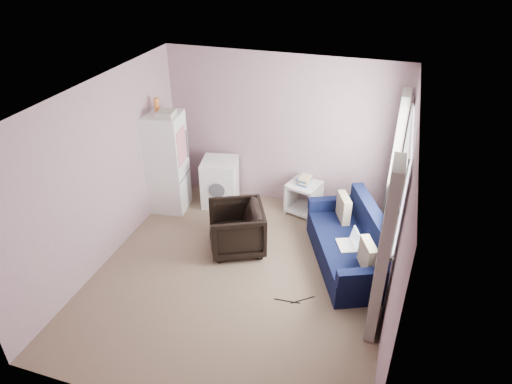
% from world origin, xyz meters
% --- Properties ---
extents(room, '(3.84, 4.24, 2.54)m').
position_xyz_m(room, '(0.02, 0.01, 1.25)').
color(room, '#7E6852').
rests_on(room, ground).
extents(armchair, '(0.96, 0.98, 0.78)m').
position_xyz_m(armchair, '(-0.24, 0.58, 0.39)').
color(armchair, black).
rests_on(armchair, ground).
extents(fridge, '(0.64, 0.64, 1.87)m').
position_xyz_m(fridge, '(-1.68, 1.32, 0.84)').
color(fridge, white).
rests_on(fridge, ground).
extents(washing_machine, '(0.66, 0.66, 0.79)m').
position_xyz_m(washing_machine, '(-0.93, 1.69, 0.41)').
color(washing_machine, white).
rests_on(washing_machine, ground).
extents(side_table, '(0.59, 0.59, 0.65)m').
position_xyz_m(side_table, '(0.47, 1.85, 0.31)').
color(side_table, silver).
rests_on(side_table, ground).
extents(sofa, '(1.46, 1.96, 0.80)m').
position_xyz_m(sofa, '(1.40, 0.75, 0.29)').
color(sofa, black).
rests_on(sofa, ground).
extents(window_dressing, '(0.17, 2.62, 2.18)m').
position_xyz_m(window_dressing, '(1.78, 0.70, 1.11)').
color(window_dressing, white).
rests_on(window_dressing, ground).
extents(floor_cables, '(0.48, 0.22, 0.01)m').
position_xyz_m(floor_cables, '(0.83, -0.22, 0.01)').
color(floor_cables, black).
rests_on(floor_cables, ground).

